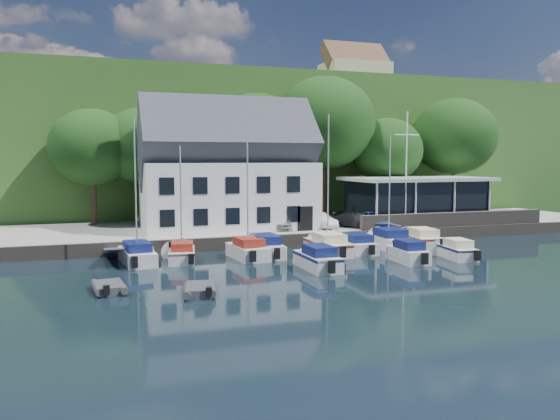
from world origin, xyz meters
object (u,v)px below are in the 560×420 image
(harbor_building, at_px, (227,176))
(boat_r1_3, at_px, (264,245))
(boat_r1_7, at_px, (421,237))
(boat_r1_0, at_px, (136,195))
(dinghy_1, at_px, (200,288))
(dinghy_0, at_px, (109,286))
(boat_r1_6, at_px, (390,186))
(boat_r1_4, at_px, (328,187))
(car_blue, at_px, (374,219))
(boat_r1_1, at_px, (181,200))
(club_pavilion, at_px, (416,199))
(boat_r2_2, at_px, (318,257))
(car_white, at_px, (319,220))
(boat_r2_3, at_px, (408,251))
(car_silver, at_px, (281,222))
(flagpole, at_px, (406,169))
(boat_r1_2, at_px, (248,193))
(boat_r1_5, at_px, (356,243))
(boat_r2_4, at_px, (456,248))
(car_dgrey, at_px, (356,220))

(harbor_building, xyz_separation_m, boat_r1_3, (0.70, -8.54, -4.59))
(boat_r1_7, bearing_deg, harbor_building, 153.46)
(boat_r1_0, xyz_separation_m, dinghy_1, (2.44, -9.41, -4.17))
(dinghy_0, distance_m, dinghy_1, 4.75)
(boat_r1_6, bearing_deg, boat_r1_4, -169.15)
(car_blue, height_order, boat_r1_7, car_blue)
(boat_r1_1, height_order, dinghy_1, boat_r1_1)
(club_pavilion, relative_size, boat_r2_2, 2.22)
(harbor_building, xyz_separation_m, dinghy_0, (-9.92, -16.19, -5.03))
(boat_r1_0, relative_size, boat_r1_4, 0.94)
(car_white, distance_m, car_blue, 4.90)
(boat_r2_3, bearing_deg, boat_r1_7, 52.49)
(car_silver, height_order, flagpole, flagpole)
(boat_r2_2, relative_size, dinghy_1, 2.14)
(boat_r2_2, bearing_deg, boat_r1_3, 106.42)
(club_pavilion, relative_size, car_blue, 3.26)
(club_pavilion, relative_size, dinghy_0, 4.87)
(boat_r1_1, height_order, boat_r1_2, boat_r1_2)
(car_silver, distance_m, boat_r2_2, 11.64)
(car_white, relative_size, boat_r1_5, 0.66)
(flagpole, bearing_deg, harbor_building, 166.85)
(car_blue, distance_m, boat_r1_6, 6.24)
(boat_r1_1, distance_m, boat_r2_3, 15.37)
(club_pavilion, height_order, boat_r2_4, club_pavilion)
(boat_r1_2, height_order, boat_r1_3, boat_r1_2)
(car_dgrey, height_order, boat_r1_5, car_dgrey)
(dinghy_1, bearing_deg, boat_r1_7, 36.53)
(car_white, height_order, boat_r1_5, car_white)
(boat_r1_0, bearing_deg, boat_r1_1, -12.67)
(boat_r1_3, distance_m, boat_r2_3, 9.86)
(car_blue, relative_size, boat_r1_6, 0.42)
(dinghy_0, bearing_deg, boat_r1_6, 13.94)
(boat_r2_2, bearing_deg, boat_r1_2, 122.33)
(car_white, distance_m, boat_r2_4, 12.55)
(club_pavilion, xyz_separation_m, car_silver, (-14.09, -2.13, -1.46))
(boat_r1_1, relative_size, boat_r2_3, 1.66)
(boat_r1_4, bearing_deg, boat_r1_1, 178.34)
(boat_r1_3, bearing_deg, boat_r1_5, -4.40)
(boat_r1_5, bearing_deg, car_silver, 120.99)
(boat_r1_3, bearing_deg, harbor_building, 96.58)
(boat_r1_2, xyz_separation_m, boat_r1_6, (11.31, 0.78, 0.23))
(boat_r1_0, distance_m, boat_r1_6, 18.63)
(car_silver, bearing_deg, harbor_building, 153.77)
(car_blue, relative_size, boat_r2_4, 0.80)
(dinghy_0, bearing_deg, boat_r1_0, 69.30)
(boat_r2_3, bearing_deg, boat_r1_4, 134.26)
(car_silver, relative_size, boat_r1_2, 0.38)
(boat_r2_4, bearing_deg, dinghy_1, -158.91)
(car_blue, bearing_deg, dinghy_0, -139.77)
(car_silver, relative_size, dinghy_0, 1.28)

